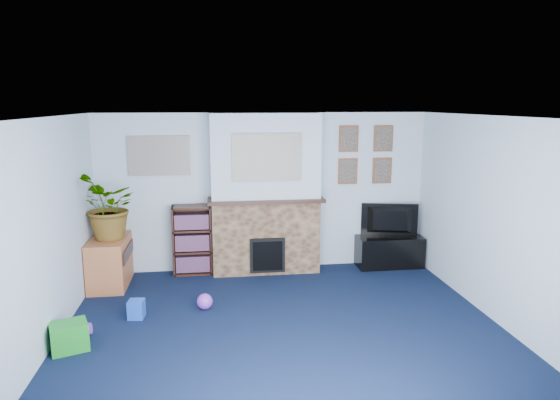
{
  "coord_description": "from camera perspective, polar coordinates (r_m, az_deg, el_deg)",
  "views": [
    {
      "loc": [
        -0.75,
        -5.22,
        2.55
      ],
      "look_at": [
        0.06,
        0.85,
        1.35
      ],
      "focal_mm": 32.0,
      "sensor_mm": 36.0,
      "label": 1
    }
  ],
  "objects": [
    {
      "name": "toy_block",
      "position": [
        6.36,
        -16.1,
        -11.9
      ],
      "size": [
        0.2,
        0.2,
        0.22
      ],
      "primitive_type": "cube",
      "rotation": [
        0.0,
        0.0,
        -0.11
      ],
      "color": "blue",
      "rests_on": "ground"
    },
    {
      "name": "mantel_candle",
      "position": [
        7.41,
        0.44,
        0.86
      ],
      "size": [
        0.04,
        0.04,
        0.14
      ],
      "primitive_type": "cylinder",
      "color": "#B2BFC6",
      "rests_on": "chimney_breast"
    },
    {
      "name": "portrait_br",
      "position": [
        7.96,
        11.58,
        3.31
      ],
      "size": [
        0.3,
        0.03,
        0.4
      ],
      "primitive_type": "cube",
      "color": "brown",
      "rests_on": "wall_back"
    },
    {
      "name": "portrait_bl",
      "position": [
        7.8,
        7.75,
        3.28
      ],
      "size": [
        0.3,
        0.03,
        0.4
      ],
      "primitive_type": "cube",
      "color": "brown",
      "rests_on": "wall_back"
    },
    {
      "name": "wall_left",
      "position": [
        5.67,
        -25.36,
        -3.77
      ],
      "size": [
        0.04,
        4.5,
        2.4
      ],
      "primitive_type": "cube",
      "color": "silver",
      "rests_on": "ground"
    },
    {
      "name": "bookshelf",
      "position": [
        7.62,
        -9.96,
        -4.66
      ],
      "size": [
        0.58,
        0.28,
        1.05
      ],
      "color": "black",
      "rests_on": "ground"
    },
    {
      "name": "wall_right",
      "position": [
        6.3,
        23.75,
        -2.23
      ],
      "size": [
        0.04,
        4.5,
        2.4
      ],
      "primitive_type": "cube",
      "color": "silver",
      "rests_on": "ground"
    },
    {
      "name": "mantel_teddy",
      "position": [
        7.35,
        -5.8,
        0.59
      ],
      "size": [
        0.12,
        0.12,
        0.12
      ],
      "primitive_type": "sphere",
      "color": "gray",
      "rests_on": "chimney_breast"
    },
    {
      "name": "wall_front",
      "position": [
        3.35,
        6.19,
        -12.78
      ],
      "size": [
        5.0,
        0.04,
        2.4
      ],
      "primitive_type": "cube",
      "color": "silver",
      "rests_on": "ground"
    },
    {
      "name": "ceiling",
      "position": [
        5.27,
        0.61,
        9.47
      ],
      "size": [
        5.0,
        4.5,
        0.01
      ],
      "primitive_type": "cube",
      "color": "white",
      "rests_on": "wall_back"
    },
    {
      "name": "tv_stand",
      "position": [
        8.08,
        12.36,
        -5.87
      ],
      "size": [
        1.02,
        0.43,
        0.48
      ],
      "primitive_type": "cube",
      "color": "black",
      "rests_on": "ground"
    },
    {
      "name": "green_crate",
      "position": [
        5.84,
        -22.96,
        -14.23
      ],
      "size": [
        0.45,
        0.4,
        0.29
      ],
      "primitive_type": "cube",
      "rotation": [
        0.0,
        0.0,
        0.36
      ],
      "color": "#198C26",
      "rests_on": "ground"
    },
    {
      "name": "chimney_breast",
      "position": [
        7.43,
        -1.65,
        0.52
      ],
      "size": [
        1.72,
        0.5,
        2.4
      ],
      "color": "brown",
      "rests_on": "ground"
    },
    {
      "name": "sideboard",
      "position": [
        7.46,
        -18.86,
        -6.66
      ],
      "size": [
        0.49,
        0.88,
        0.69
      ],
      "primitive_type": "cube",
      "color": "#AF6038",
      "rests_on": "ground"
    },
    {
      "name": "floor",
      "position": [
        5.86,
        0.56,
        -14.7
      ],
      "size": [
        5.0,
        4.5,
        0.01
      ],
      "primitive_type": "cube",
      "color": "black",
      "rests_on": "ground"
    },
    {
      "name": "potted_plant",
      "position": [
        7.21,
        -18.95,
        -0.69
      ],
      "size": [
        0.86,
        0.95,
        0.93
      ],
      "primitive_type": "imported",
      "rotation": [
        0.0,
        0.0,
        4.88
      ],
      "color": "#26661E",
      "rests_on": "sideboard"
    },
    {
      "name": "television",
      "position": [
        7.96,
        12.47,
        -2.31
      ],
      "size": [
        0.89,
        0.3,
        0.51
      ],
      "primitive_type": "imported",
      "rotation": [
        0.0,
        0.0,
        2.93
      ],
      "color": "black",
      "rests_on": "tv_stand"
    },
    {
      "name": "portrait_tl",
      "position": [
        7.75,
        7.85,
        6.94
      ],
      "size": [
        0.3,
        0.03,
        0.4
      ],
      "primitive_type": "cube",
      "color": "brown",
      "rests_on": "wall_back"
    },
    {
      "name": "portrait_tr",
      "position": [
        7.91,
        11.72,
        6.9
      ],
      "size": [
        0.3,
        0.03,
        0.4
      ],
      "primitive_type": "cube",
      "color": "brown",
      "rests_on": "wall_back"
    },
    {
      "name": "collage_main",
      "position": [
        7.14,
        -1.5,
        4.92
      ],
      "size": [
        1.0,
        0.03,
        0.68
      ],
      "primitive_type": "cube",
      "color": "gray",
      "rests_on": "chimney_breast"
    },
    {
      "name": "mantel_can",
      "position": [
        7.48,
        3.58,
        0.78
      ],
      "size": [
        0.06,
        0.06,
        0.13
      ],
      "primitive_type": "cylinder",
      "color": "blue",
      "rests_on": "chimney_breast"
    },
    {
      "name": "mantel_clock",
      "position": [
        7.37,
        -2.24,
        0.71
      ],
      "size": [
        0.1,
        0.06,
        0.14
      ],
      "primitive_type": "cube",
      "color": "gold",
      "rests_on": "chimney_breast"
    },
    {
      "name": "wall_back",
      "position": [
        7.63,
        -1.81,
        0.92
      ],
      "size": [
        5.0,
        0.04,
        2.4
      ],
      "primitive_type": "cube",
      "color": "silver",
      "rests_on": "ground"
    },
    {
      "name": "collage_left",
      "position": [
        7.54,
        -13.68,
        4.94
      ],
      "size": [
        0.9,
        0.03,
        0.58
      ],
      "primitive_type": "cube",
      "color": "gray",
      "rests_on": "wall_back"
    },
    {
      "name": "toy_tube",
      "position": [
        6.12,
        -22.03,
        -13.67
      ],
      "size": [
        0.29,
        0.13,
        0.16
      ],
      "primitive_type": "cylinder",
      "rotation": [
        0.0,
        1.43,
        0.0
      ],
      "color": "purple",
      "rests_on": "ground"
    },
    {
      "name": "toy_ball",
      "position": [
        6.44,
        -8.6,
        -11.47
      ],
      "size": [
        0.2,
        0.2,
        0.2
      ],
      "primitive_type": "sphere",
      "color": "purple",
      "rests_on": "ground"
    }
  ]
}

